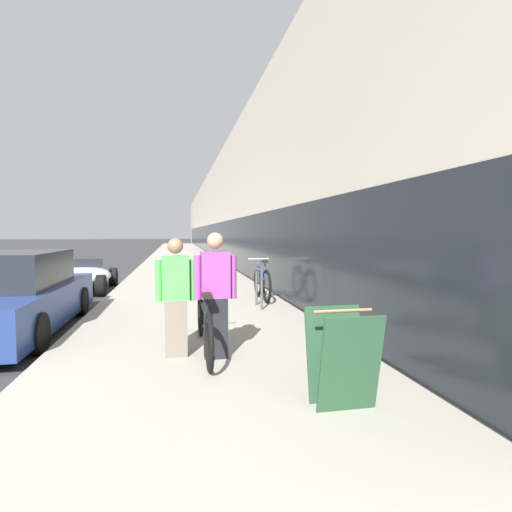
# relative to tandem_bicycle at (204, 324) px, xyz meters

# --- Properties ---
(sidewalk_slab) EXTENTS (4.22, 70.00, 0.16)m
(sidewalk_slab) POSITION_rel_tandem_bicycle_xyz_m (0.01, 19.96, -0.45)
(sidewalk_slab) COLOR gray
(sidewalk_slab) RESTS_ON ground
(storefront_facade) EXTENTS (10.01, 70.00, 6.34)m
(storefront_facade) POSITION_rel_tandem_bicycle_xyz_m (7.16, 27.96, 2.64)
(storefront_facade) COLOR beige
(storefront_facade) RESTS_ON ground
(tandem_bicycle) EXTENTS (0.52, 2.33, 0.87)m
(tandem_bicycle) POSITION_rel_tandem_bicycle_xyz_m (0.00, 0.00, 0.00)
(tandem_bicycle) COLOR black
(tandem_bicycle) RESTS_ON sidewalk_slab
(person_rider) EXTENTS (0.54, 0.21, 1.60)m
(person_rider) POSITION_rel_tandem_bicycle_xyz_m (0.13, -0.29, 0.43)
(person_rider) COLOR black
(person_rider) RESTS_ON sidewalk_slab
(person_bystander) EXTENTS (0.52, 0.20, 1.52)m
(person_bystander) POSITION_rel_tandem_bicycle_xyz_m (-0.37, -0.12, 0.40)
(person_bystander) COLOR #756B5B
(person_bystander) RESTS_ON sidewalk_slab
(bike_rack_hoop) EXTENTS (0.05, 0.60, 0.84)m
(bike_rack_hoop) POSITION_rel_tandem_bicycle_xyz_m (1.37, 2.94, 0.14)
(bike_rack_hoop) COLOR #4C4C51
(bike_rack_hoop) RESTS_ON sidewalk_slab
(cruiser_bike_nearest) EXTENTS (0.52, 1.74, 0.96)m
(cruiser_bike_nearest) POSITION_rel_tandem_bicycle_xyz_m (1.64, 3.90, 0.03)
(cruiser_bike_nearest) COLOR black
(cruiser_bike_nearest) RESTS_ON sidewalk_slab
(sandwich_board_sign) EXTENTS (0.56, 0.56, 0.90)m
(sandwich_board_sign) POSITION_rel_tandem_bicycle_xyz_m (1.13, -1.95, 0.08)
(sandwich_board_sign) COLOR #23472D
(sandwich_board_sign) RESTS_ON sidewalk_slab
(parked_sedan_curbside) EXTENTS (1.93, 4.57, 1.42)m
(parked_sedan_curbside) POSITION_rel_tandem_bicycle_xyz_m (-3.20, 2.24, 0.12)
(parked_sedan_curbside) COLOR navy
(parked_sedan_curbside) RESTS_ON ground
(vintage_roadster_curbside) EXTENTS (1.86, 3.85, 0.95)m
(vintage_roadster_curbside) POSITION_rel_tandem_bicycle_xyz_m (-3.21, 7.30, -0.12)
(vintage_roadster_curbside) COLOR white
(vintage_roadster_curbside) RESTS_ON ground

